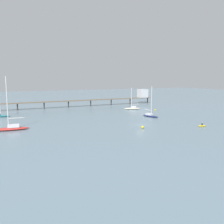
# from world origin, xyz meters

# --- Properties ---
(ground_plane) EXTENTS (400.00, 400.00, 0.00)m
(ground_plane) POSITION_xyz_m (0.00, 0.00, 0.00)
(ground_plane) COLOR slate
(pier) EXTENTS (77.10, 4.21, 7.20)m
(pier) POSITION_xyz_m (18.33, 49.78, 3.99)
(pier) COLOR brown
(pier) RESTS_ON ground_plane
(sailboat_cream) EXTENTS (7.11, 4.14, 8.99)m
(sailboat_cream) POSITION_xyz_m (16.13, 30.33, 0.62)
(sailboat_cream) COLOR beige
(sailboat_cream) RESTS_ON ground_plane
(sailboat_navy) EXTENTS (3.14, 7.01, 10.28)m
(sailboat_navy) POSITION_xyz_m (11.16, 10.78, 0.62)
(sailboat_navy) COLOR navy
(sailboat_navy) RESTS_ON ground_plane
(sailboat_red) EXTENTS (9.08, 3.35, 13.46)m
(sailboat_red) POSITION_xyz_m (-32.94, 8.69, 0.72)
(sailboat_red) COLOR red
(sailboat_red) RESTS_ON ground_plane
(dinghy_yellow) EXTENTS (2.54, 1.45, 1.14)m
(dinghy_yellow) POSITION_xyz_m (13.54, -9.68, 0.22)
(dinghy_yellow) COLOR yellow
(dinghy_yellow) RESTS_ON ground_plane
(mooring_buoy_inner) EXTENTS (0.71, 0.71, 0.71)m
(mooring_buoy_inner) POSITION_xyz_m (-2.25, -4.53, 0.35)
(mooring_buoy_inner) COLOR yellow
(mooring_buoy_inner) RESTS_ON ground_plane
(mooring_buoy_outer) EXTENTS (0.62, 0.62, 0.62)m
(mooring_buoy_outer) POSITION_xyz_m (22.06, 22.42, 0.31)
(mooring_buoy_outer) COLOR yellow
(mooring_buoy_outer) RESTS_ON ground_plane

